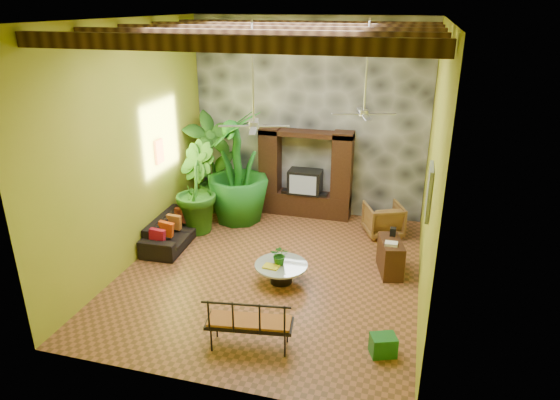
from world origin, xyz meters
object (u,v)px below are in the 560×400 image
(ceiling_fan_front, at_px, (254,114))
(tall_plant_c, at_px, (237,167))
(tall_plant_b, at_px, (195,188))
(tall_plant_a, at_px, (212,164))
(iron_bench, at_px, (248,321))
(side_console, at_px, (390,257))
(ceiling_fan_back, at_px, (364,103))
(entertainment_center, at_px, (305,180))
(sofa, at_px, (175,229))
(coffee_table, at_px, (281,271))
(green_bin, at_px, (383,345))
(wicker_armchair, at_px, (383,219))

(ceiling_fan_front, xyz_separation_m, tall_plant_c, (-1.37, 2.72, -1.97))
(tall_plant_b, bearing_deg, tall_plant_a, 92.47)
(iron_bench, bearing_deg, side_console, 48.70)
(tall_plant_a, bearing_deg, ceiling_fan_back, -20.50)
(tall_plant_b, bearing_deg, tall_plant_c, 46.54)
(entertainment_center, height_order, iron_bench, entertainment_center)
(sofa, relative_size, coffee_table, 1.99)
(ceiling_fan_back, relative_size, tall_plant_b, 0.85)
(tall_plant_c, distance_m, green_bin, 6.12)
(tall_plant_a, distance_m, green_bin, 6.95)
(entertainment_center, height_order, tall_plant_a, tall_plant_a)
(side_console, bearing_deg, wicker_armchair, 84.70)
(ceiling_fan_front, xyz_separation_m, tall_plant_a, (-2.21, 3.10, -2.06))
(tall_plant_a, distance_m, tall_plant_c, 0.93)
(tall_plant_b, relative_size, iron_bench, 1.51)
(tall_plant_a, height_order, green_bin, tall_plant_a)
(entertainment_center, distance_m, tall_plant_c, 1.83)
(tall_plant_c, bearing_deg, tall_plant_a, 155.63)
(wicker_armchair, xyz_separation_m, tall_plant_c, (-3.67, -0.10, 1.04))
(iron_bench, height_order, green_bin, iron_bench)
(entertainment_center, relative_size, tall_plant_a, 0.89)
(ceiling_fan_back, bearing_deg, sofa, -173.52)
(ceiling_fan_back, xyz_separation_m, tall_plant_c, (-3.17, 1.12, -1.97))
(ceiling_fan_back, height_order, sofa, ceiling_fan_back)
(ceiling_fan_back, bearing_deg, ceiling_fan_front, -138.37)
(ceiling_fan_front, xyz_separation_m, ceiling_fan_back, (1.80, 1.60, 0.00))
(ceiling_fan_front, relative_size, green_bin, 4.68)
(tall_plant_a, distance_m, coffee_table, 4.25)
(green_bin, bearing_deg, ceiling_fan_back, 104.78)
(iron_bench, bearing_deg, tall_plant_a, 109.23)
(entertainment_center, bearing_deg, wicker_armchair, -18.82)
(entertainment_center, distance_m, ceiling_fan_front, 4.30)
(green_bin, bearing_deg, tall_plant_c, 132.41)
(ceiling_fan_front, height_order, coffee_table, ceiling_fan_front)
(ceiling_fan_back, distance_m, coffee_table, 3.75)
(coffee_table, xyz_separation_m, side_console, (2.08, 0.98, 0.11))
(ceiling_fan_back, xyz_separation_m, iron_bench, (-1.24, -3.76, -2.86))
(tall_plant_b, bearing_deg, green_bin, -36.60)
(coffee_table, bearing_deg, green_bin, -38.56)
(entertainment_center, distance_m, green_bin, 5.85)
(ceiling_fan_back, relative_size, wicker_armchair, 2.16)
(side_console, height_order, green_bin, side_console)
(coffee_table, bearing_deg, iron_bench, -88.80)
(iron_bench, height_order, side_console, iron_bench)
(entertainment_center, bearing_deg, tall_plant_b, -144.98)
(ceiling_fan_back, bearing_deg, side_console, -37.15)
(entertainment_center, distance_m, ceiling_fan_back, 3.50)
(tall_plant_b, bearing_deg, entertainment_center, 35.02)
(ceiling_fan_front, bearing_deg, iron_bench, -75.60)
(wicker_armchair, distance_m, side_console, 1.84)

